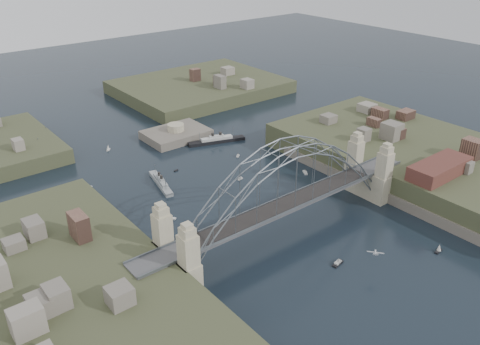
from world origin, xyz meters
name	(u,v)px	position (x,y,z in m)	size (l,w,h in m)	color
ground	(285,233)	(0.00, 0.00, 0.00)	(500.00, 500.00, 0.00)	black
bridge	(287,190)	(0.00, 0.00, 12.32)	(84.00, 13.80, 24.60)	#4D4D4F
shore_west	(59,332)	(-57.32, 0.00, 1.97)	(50.50, 90.00, 12.00)	#3B4026
shore_east	(418,165)	(57.32, 0.00, 1.97)	(50.50, 90.00, 12.00)	#3B4026
headland_ne	(200,91)	(50.00, 110.00, 0.75)	(70.00, 55.00, 9.50)	#3B4026
fort_island	(176,139)	(12.00, 70.00, -0.34)	(22.00, 16.00, 9.40)	#60584D
wharf_shed	(440,168)	(44.00, -14.00, 10.00)	(20.00, 8.00, 4.00)	#592D26
finger_pier	(472,225)	(39.00, -28.00, 0.70)	(4.00, 22.00, 1.40)	#4D4D4F
naval_cruiser_near	(161,183)	(-11.05, 41.87, 0.77)	(5.74, 16.68, 4.98)	#959B9D
naval_cruiser_far	(44,145)	(-28.28, 91.85, 0.93)	(11.65, 16.28, 6.00)	#959B9D
ocean_liner	(217,140)	(21.05, 57.61, 0.78)	(20.44, 9.16, 5.06)	black
aeroplane	(376,253)	(4.70, -23.58, 5.05)	(2.50, 3.05, 0.53)	silver
small_boat_a	(171,218)	(-18.78, 23.69, 0.15)	(2.34, 2.70, 0.45)	beige
small_boat_b	(240,179)	(9.58, 29.90, 0.29)	(1.98, 1.07, 1.43)	beige
small_boat_c	(338,263)	(0.65, -16.88, 0.28)	(3.46, 1.66, 1.43)	beige
small_boat_d	(238,156)	(19.38, 43.37, 0.29)	(1.96, 1.70, 1.43)	beige
small_boat_e	(89,189)	(-28.92, 52.83, 0.15)	(3.04, 2.96, 0.45)	beige
small_boat_f	(176,171)	(-2.47, 47.10, 0.15)	(1.55, 0.80, 0.45)	beige
small_boat_g	(439,249)	(22.89, -28.52, 0.84)	(2.62, 1.14, 2.38)	beige
small_boat_h	(108,148)	(-12.09, 75.27, 0.93)	(1.92, 1.93, 2.38)	beige
small_boat_i	(305,172)	(28.08, 20.61, 0.28)	(2.13, 2.82, 1.43)	beige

